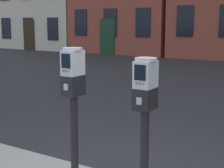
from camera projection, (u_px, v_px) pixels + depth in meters
parking_meter_near_kerb at (73, 90)px, 3.90m from camera, size 0.22×0.25×1.52m
parking_meter_twin_adjacent at (145, 103)px, 3.44m from camera, size 0.22×0.25×1.45m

